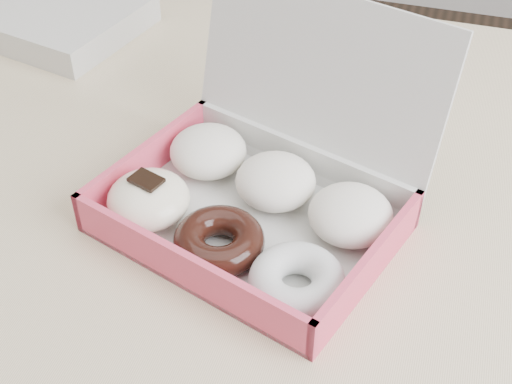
% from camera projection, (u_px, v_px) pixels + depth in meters
% --- Properties ---
extents(table, '(1.20, 0.80, 0.75)m').
position_uv_depth(table, '(242.00, 193.00, 0.92)').
color(table, tan).
rests_on(table, ground).
extents(donut_box, '(0.36, 0.34, 0.21)m').
position_uv_depth(donut_box, '(256.00, 194.00, 0.75)').
color(donut_box, silver).
rests_on(donut_box, table).
extents(newspapers, '(0.29, 0.26, 0.04)m').
position_uv_depth(newspapers, '(52.00, 15.00, 1.08)').
color(newspapers, silver).
rests_on(newspapers, table).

